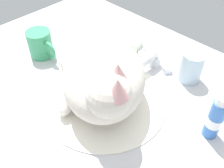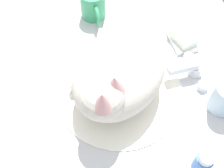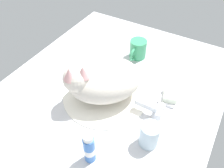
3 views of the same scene
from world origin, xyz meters
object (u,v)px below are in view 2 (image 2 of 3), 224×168
Objects in this scene: coffee_mug at (94,5)px; soap_bar at (183,37)px; cat at (117,75)px; faucet at (192,70)px; rinse_cup at (224,98)px; toothpaste_bottle at (199,167)px.

soap_bar is at bearing 51.66° from coffee_mug.
cat is 2.93× the size of coffee_mug.
rinse_cup is (11.00, 3.03, 2.10)cm from faucet.
faucet reaches higher than soap_bar.
faucet is at bearing -11.58° from soap_bar.
rinse_cup is 1.16× the size of soap_bar.
faucet is at bearing -164.60° from rinse_cup.
coffee_mug is at bearing -145.44° from faucet.
coffee_mug is (-29.01, 1.14, -4.42)cm from cat.
cat reaches higher than faucet.
rinse_cup reaches higher than soap_bar.
coffee_mug is 1.54× the size of soap_bar.
cat is at bearing -113.47° from rinse_cup.
toothpaste_bottle reaches higher than faucet.
toothpaste_bottle is at bearing -18.93° from soap_bar.
cat reaches higher than rinse_cup.
toothpaste_bottle is (53.09, 9.44, 1.41)cm from coffee_mug.
rinse_cup is 19.06cm from toothpaste_bottle.
cat is (0.73, -20.62, 6.37)cm from faucet.
toothpaste_bottle is at bearing 10.08° from coffee_mug.
faucet is 11.60cm from rinse_cup.
rinse_cup is (10.27, 23.65, -4.27)cm from cat.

